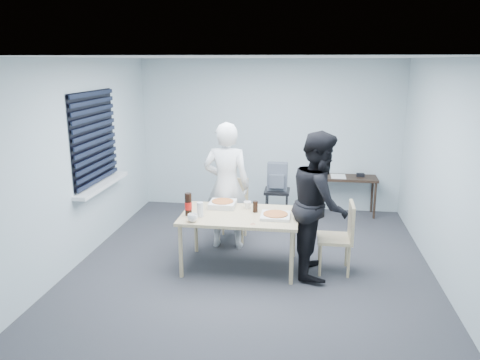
# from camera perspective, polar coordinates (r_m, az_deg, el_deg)

# --- Properties ---
(room) EXTENTS (5.00, 5.00, 5.00)m
(room) POSITION_cam_1_polar(r_m,az_deg,el_deg) (6.68, -17.06, 4.06)
(room) COLOR #2E2E33
(room) RESTS_ON ground
(dining_table) EXTENTS (1.45, 0.92, 0.71)m
(dining_table) POSITION_cam_1_polar(r_m,az_deg,el_deg) (5.86, -0.01, -4.74)
(dining_table) COLOR #CBBD88
(dining_table) RESTS_ON ground
(chair_far) EXTENTS (0.42, 0.42, 0.89)m
(chair_far) POSITION_cam_1_polar(r_m,az_deg,el_deg) (6.87, -0.83, -3.00)
(chair_far) COLOR #CBBD88
(chair_far) RESTS_ON ground
(chair_right) EXTENTS (0.42, 0.42, 0.89)m
(chair_right) POSITION_cam_1_polar(r_m,az_deg,el_deg) (5.91, 12.33, -6.29)
(chair_right) COLOR #CBBD88
(chair_right) RESTS_ON ground
(person_white) EXTENTS (0.65, 0.42, 1.77)m
(person_white) POSITION_cam_1_polar(r_m,az_deg,el_deg) (6.45, -1.65, -0.72)
(person_white) COLOR silver
(person_white) RESTS_ON ground
(person_black) EXTENTS (0.47, 0.86, 1.77)m
(person_black) POSITION_cam_1_polar(r_m,az_deg,el_deg) (5.73, 9.65, -2.89)
(person_black) COLOR black
(person_black) RESTS_ON ground
(side_table) EXTENTS (0.99, 0.44, 0.66)m
(side_table) POSITION_cam_1_polar(r_m,az_deg,el_deg) (8.11, 12.91, -0.14)
(side_table) COLOR #312319
(side_table) RESTS_ON ground
(stool) EXTENTS (0.40, 0.40, 0.55)m
(stool) POSITION_cam_1_polar(r_m,az_deg,el_deg) (7.54, 4.53, -2.00)
(stool) COLOR black
(stool) RESTS_ON ground
(backpack) EXTENTS (0.32, 0.23, 0.44)m
(backpack) POSITION_cam_1_polar(r_m,az_deg,el_deg) (7.44, 4.57, 0.37)
(backpack) COLOR slate
(backpack) RESTS_ON stool
(pizza_box_a) EXTENTS (0.33, 0.33, 0.08)m
(pizza_box_a) POSITION_cam_1_polar(r_m,az_deg,el_deg) (6.12, -2.13, -2.93)
(pizza_box_a) COLOR silver
(pizza_box_a) RESTS_ON dining_table
(pizza_box_b) EXTENTS (0.35, 0.35, 0.05)m
(pizza_box_b) POSITION_cam_1_polar(r_m,az_deg,el_deg) (5.74, 4.34, -4.34)
(pizza_box_b) COLOR silver
(pizza_box_b) RESTS_ON dining_table
(mug_a) EXTENTS (0.17, 0.17, 0.10)m
(mug_a) POSITION_cam_1_polar(r_m,az_deg,el_deg) (5.59, -5.79, -4.62)
(mug_a) COLOR white
(mug_a) RESTS_ON dining_table
(mug_b) EXTENTS (0.10, 0.10, 0.09)m
(mug_b) POSITION_cam_1_polar(r_m,az_deg,el_deg) (6.05, 0.92, -3.06)
(mug_b) COLOR white
(mug_b) RESTS_ON dining_table
(cola_glass) EXTENTS (0.07, 0.07, 0.14)m
(cola_glass) POSITION_cam_1_polar(r_m,az_deg,el_deg) (5.90, 1.88, -3.27)
(cola_glass) COLOR black
(cola_glass) RESTS_ON dining_table
(soda_bottle) EXTENTS (0.09, 0.09, 0.28)m
(soda_bottle) POSITION_cam_1_polar(r_m,az_deg,el_deg) (5.80, -6.32, -3.01)
(soda_bottle) COLOR black
(soda_bottle) RESTS_ON dining_table
(plastic_cups) EXTENTS (0.08, 0.08, 0.18)m
(plastic_cups) POSITION_cam_1_polar(r_m,az_deg,el_deg) (5.75, -4.88, -3.60)
(plastic_cups) COLOR silver
(plastic_cups) RESTS_ON dining_table
(rubber_band) EXTENTS (0.06, 0.06, 0.00)m
(rubber_band) POSITION_cam_1_polar(r_m,az_deg,el_deg) (5.49, 1.61, -5.40)
(rubber_band) COLOR red
(rubber_band) RESTS_ON dining_table
(papers) EXTENTS (0.36, 0.40, 0.01)m
(papers) POSITION_cam_1_polar(r_m,az_deg,el_deg) (8.07, 11.89, 0.44)
(papers) COLOR white
(papers) RESTS_ON side_table
(black_box) EXTENTS (0.14, 0.11, 0.05)m
(black_box) POSITION_cam_1_polar(r_m,az_deg,el_deg) (8.15, 14.47, 0.60)
(black_box) COLOR black
(black_box) RESTS_ON side_table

